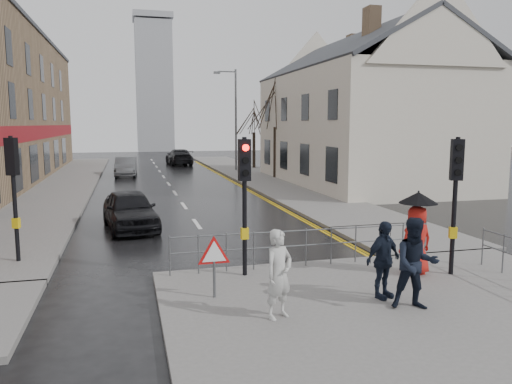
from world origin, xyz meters
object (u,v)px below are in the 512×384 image
pedestrian_b (416,264)px  pedestrian_d (383,260)px  pedestrian_a (279,274)px  pedestrian_with_umbrella (417,230)px  car_mid (126,167)px  car_parked (130,210)px

pedestrian_b → pedestrian_d: pedestrian_b is taller
pedestrian_a → pedestrian_d: (2.48, 0.51, -0.03)m
pedestrian_with_umbrella → car_mid: size_ratio=0.49×
pedestrian_a → car_mid: size_ratio=0.41×
pedestrian_a → pedestrian_with_umbrella: pedestrian_with_umbrella is taller
pedestrian_with_umbrella → pedestrian_d: 2.13m
car_parked → car_mid: bearing=82.7°
car_parked → pedestrian_with_umbrella: bearing=-57.2°
pedestrian_b → car_parked: size_ratio=0.44×
pedestrian_a → pedestrian_with_umbrella: (4.12, 1.84, 0.26)m
pedestrian_b → car_mid: bearing=117.4°
pedestrian_d → car_parked: pedestrian_d is taller
car_mid → car_parked: bearing=-87.0°
pedestrian_d → car_parked: bearing=97.8°
car_mid → pedestrian_d: bearing=-77.0°
pedestrian_a → car_parked: size_ratio=0.41×
pedestrian_d → car_mid: (-5.34, 28.85, -0.28)m
pedestrian_b → car_parked: 11.48m
car_parked → car_mid: car_parked is taller
pedestrian_with_umbrella → car_mid: 28.39m
car_parked → pedestrian_b: bearing=-69.1°
pedestrian_a → pedestrian_d: 2.53m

